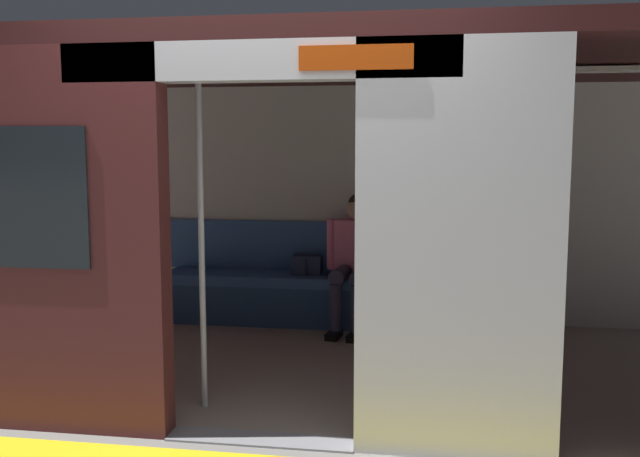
# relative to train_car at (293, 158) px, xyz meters

# --- Properties ---
(ground_plane) EXTENTS (60.00, 60.00, 0.00)m
(ground_plane) POSITION_rel_train_car_xyz_m (-0.07, 1.31, -1.50)
(ground_plane) COLOR gray
(train_car) EXTENTS (6.40, 2.95, 2.24)m
(train_car) POSITION_rel_train_car_xyz_m (0.00, 0.00, 0.00)
(train_car) COLOR silver
(train_car) RESTS_ON ground_plane
(bench_seat) EXTENTS (2.91, 0.44, 0.45)m
(bench_seat) POSITION_rel_train_car_xyz_m (-0.07, -1.13, -1.16)
(bench_seat) COLOR #38609E
(bench_seat) RESTS_ON ground_plane
(person_seated) EXTENTS (0.55, 0.71, 1.18)m
(person_seated) POSITION_rel_train_car_xyz_m (-0.34, -1.07, -0.83)
(person_seated) COLOR pink
(person_seated) RESTS_ON ground_plane
(handbag) EXTENTS (0.26, 0.15, 0.17)m
(handbag) POSITION_rel_train_car_xyz_m (0.11, -1.18, -0.97)
(handbag) COLOR #262D4C
(handbag) RESTS_ON bench_seat
(book) EXTENTS (0.24, 0.26, 0.03)m
(book) POSITION_rel_train_car_xyz_m (-0.68, -1.19, -1.04)
(book) COLOR #B22D2D
(book) RESTS_ON bench_seat
(grab_pole_door) EXTENTS (0.04, 0.04, 2.10)m
(grab_pole_door) POSITION_rel_train_car_xyz_m (0.38, 0.89, -0.46)
(grab_pole_door) COLOR silver
(grab_pole_door) RESTS_ON ground_plane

